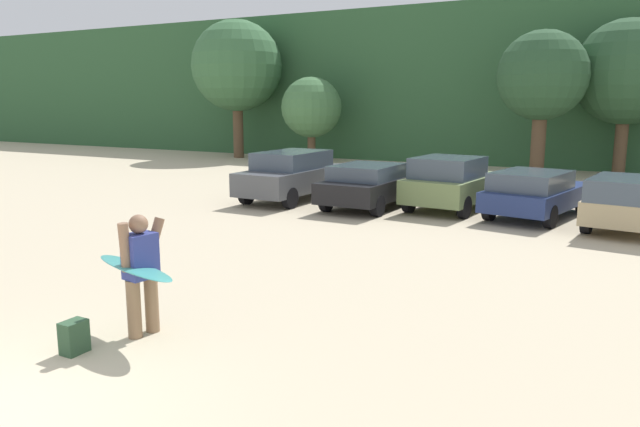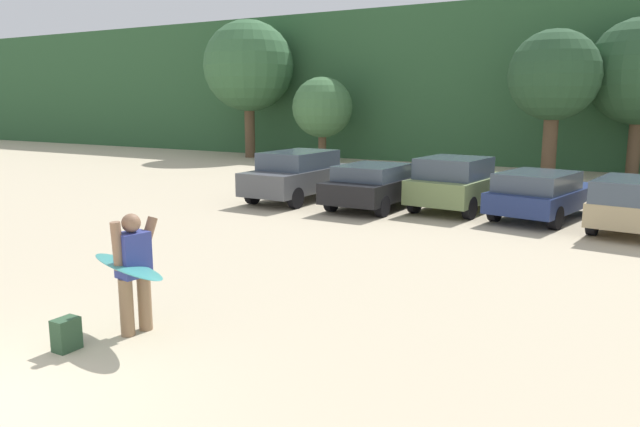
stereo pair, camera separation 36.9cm
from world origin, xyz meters
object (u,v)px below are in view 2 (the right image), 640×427
at_px(parked_car_olive_green, 458,183).
at_px(parked_car_navy, 542,193).
at_px(parked_car_dark_gray, 299,174).
at_px(surfboard_teal, 127,266).
at_px(backpack_dropped, 66,334).
at_px(parked_car_black, 376,184).
at_px(person_adult, 134,266).
at_px(parked_car_tan, 639,203).

bearing_deg(parked_car_olive_green, parked_car_navy, -87.39).
distance_m(parked_car_dark_gray, surfboard_teal, 12.35).
bearing_deg(backpack_dropped, parked_car_dark_gray, 108.23).
bearing_deg(parked_car_black, person_adult, -171.54).
xyz_separation_m(parked_car_black, parked_car_navy, (4.90, 0.69, -0.01)).
bearing_deg(surfboard_teal, parked_car_olive_green, -75.60).
relative_size(parked_car_dark_gray, person_adult, 2.57).
bearing_deg(parked_car_black, parked_car_navy, -81.05).
bearing_deg(person_adult, parked_car_dark_gray, -59.68).
relative_size(parked_car_dark_gray, parked_car_olive_green, 1.12).
relative_size(parked_car_dark_gray, backpack_dropped, 10.15).
xyz_separation_m(parked_car_dark_gray, parked_car_black, (2.92, -0.05, -0.14)).
bearing_deg(parked_car_navy, parked_car_olive_green, 97.80).
height_order(person_adult, backpack_dropped, person_adult).
bearing_deg(person_adult, backpack_dropped, 79.68).
distance_m(person_adult, backpack_dropped, 1.27).
xyz_separation_m(parked_car_olive_green, surfboard_teal, (-0.92, -12.30, 0.16)).
distance_m(person_adult, surfboard_teal, 0.09).
bearing_deg(surfboard_teal, parked_car_dark_gray, -50.54).
height_order(parked_car_dark_gray, person_adult, person_adult).
bearing_deg(parked_car_tan, person_adult, 159.60).
distance_m(parked_car_tan, backpack_dropped, 13.95).
bearing_deg(parked_car_olive_green, backpack_dropped, 179.98).
height_order(parked_car_dark_gray, parked_car_navy, parked_car_dark_gray).
bearing_deg(parked_car_navy, backpack_dropped, 174.45).
bearing_deg(backpack_dropped, parked_car_navy, 74.02).
xyz_separation_m(parked_car_navy, surfboard_teal, (-3.45, -12.18, 0.28)).
xyz_separation_m(parked_car_navy, person_adult, (-3.40, -12.11, 0.26)).
height_order(person_adult, surfboard_teal, person_adult).
distance_m(parked_car_black, parked_car_navy, 4.95).
bearing_deg(parked_car_tan, surfboard_teal, 159.58).
bearing_deg(parked_car_olive_green, parked_car_black, 113.91).
xyz_separation_m(parked_car_dark_gray, person_adult, (4.43, -11.47, 0.12)).
distance_m(parked_car_olive_green, surfboard_teal, 12.34).
relative_size(parked_car_olive_green, parked_car_navy, 0.90).
xyz_separation_m(parked_car_olive_green, person_adult, (-0.88, -12.22, 0.14)).
height_order(parked_car_tan, backpack_dropped, parked_car_tan).
distance_m(parked_car_black, person_adult, 11.52).
relative_size(parked_car_tan, person_adult, 2.45).
bearing_deg(parked_car_olive_green, surfboard_teal, -179.05).
xyz_separation_m(parked_car_black, surfboard_teal, (1.46, -11.50, 0.27)).
xyz_separation_m(parked_car_tan, backpack_dropped, (-6.23, -12.47, -0.54)).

